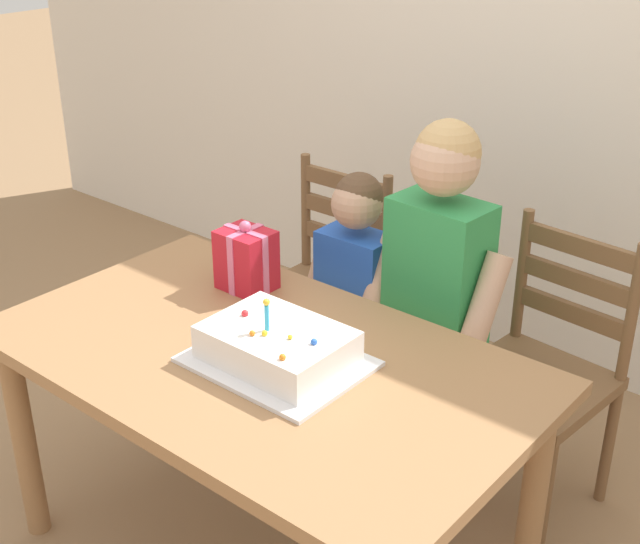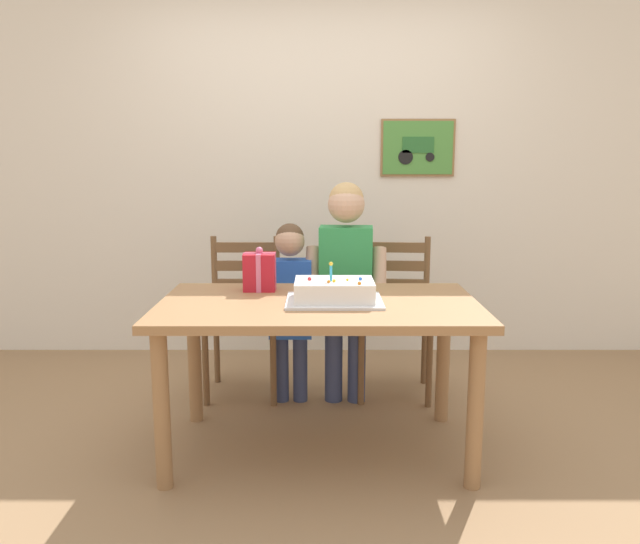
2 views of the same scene
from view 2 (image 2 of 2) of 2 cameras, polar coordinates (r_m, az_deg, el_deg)
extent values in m
plane|color=#997551|center=(3.16, -0.15, -15.72)|extent=(20.00, 20.00, 0.00)
cube|color=silver|center=(4.48, -0.12, 9.19)|extent=(6.40, 0.08, 2.60)
cube|color=olive|center=(4.48, 8.78, 11.02)|extent=(0.51, 0.02, 0.39)
cube|color=#4C8E3D|center=(4.47, 8.79, 11.02)|extent=(0.48, 0.01, 0.36)
cube|color=#28662D|center=(4.47, 8.81, 11.27)|extent=(0.22, 0.01, 0.11)
cylinder|color=black|center=(4.45, 7.70, 10.24)|extent=(0.10, 0.01, 0.10)
cylinder|color=black|center=(4.48, 9.86, 10.18)|extent=(0.06, 0.01, 0.06)
cube|color=#9E7047|center=(2.92, -0.16, -3.07)|extent=(1.47, 0.86, 0.04)
cylinder|color=#9E7047|center=(2.78, -14.14, -12.03)|extent=(0.07, 0.07, 0.69)
cylinder|color=#9E7047|center=(2.78, 13.81, -12.04)|extent=(0.07, 0.07, 0.69)
cylinder|color=#9E7047|center=(3.42, -11.29, -7.62)|extent=(0.07, 0.07, 0.69)
cylinder|color=#9E7047|center=(3.42, 11.01, -7.62)|extent=(0.07, 0.07, 0.69)
cube|color=silver|center=(2.91, 1.25, -2.61)|extent=(0.44, 0.34, 0.01)
cube|color=white|center=(2.90, 1.26, -1.63)|extent=(0.36, 0.26, 0.09)
cylinder|color=#33ADE5|center=(2.86, 0.96, -0.14)|extent=(0.01, 0.01, 0.07)
sphere|color=yellow|center=(2.85, 0.96, 0.75)|extent=(0.02, 0.02, 0.02)
sphere|color=orange|center=(2.82, 0.76, -0.88)|extent=(0.02, 0.02, 0.02)
sphere|color=yellow|center=(2.87, 2.45, -0.70)|extent=(0.01, 0.01, 0.01)
sphere|color=yellow|center=(2.84, 1.24, -0.80)|extent=(0.02, 0.02, 0.02)
sphere|color=blue|center=(2.89, 3.64, -0.62)|extent=(0.02, 0.02, 0.02)
sphere|color=orange|center=(2.79, 3.54, -1.03)|extent=(0.02, 0.02, 0.02)
sphere|color=red|center=(2.89, -0.99, -0.63)|extent=(0.02, 0.02, 0.02)
cube|color=red|center=(3.16, -5.50, 0.02)|extent=(0.16, 0.13, 0.19)
cube|color=#DB668E|center=(3.16, -5.50, 0.02)|extent=(0.16, 0.02, 0.19)
cube|color=#DB668E|center=(3.16, -5.50, 0.02)|extent=(0.02, 0.14, 0.19)
sphere|color=#DB668E|center=(3.15, -5.53, 1.95)|extent=(0.04, 0.04, 0.04)
cube|color=brown|center=(3.73, -7.02, -4.32)|extent=(0.42, 0.42, 0.04)
cylinder|color=brown|center=(3.60, -4.27, -8.74)|extent=(0.04, 0.04, 0.43)
cylinder|color=brown|center=(3.65, -10.30, -8.62)|extent=(0.04, 0.04, 0.43)
cylinder|color=brown|center=(3.96, -3.86, -6.94)|extent=(0.04, 0.04, 0.43)
cylinder|color=brown|center=(4.00, -9.33, -6.86)|extent=(0.04, 0.04, 0.43)
cylinder|color=brown|center=(3.84, -3.94, -0.09)|extent=(0.04, 0.04, 0.45)
cylinder|color=brown|center=(3.89, -9.54, -0.09)|extent=(0.04, 0.04, 0.45)
cube|color=brown|center=(3.87, -6.74, -1.07)|extent=(0.36, 0.02, 0.06)
cube|color=brown|center=(3.85, -6.77, 0.57)|extent=(0.36, 0.02, 0.06)
cube|color=brown|center=(3.84, -6.81, 2.22)|extent=(0.36, 0.02, 0.06)
cube|color=brown|center=(3.73, 6.75, -4.32)|extent=(0.46, 0.46, 0.04)
cylinder|color=brown|center=(3.63, 9.78, -8.72)|extent=(0.04, 0.04, 0.43)
cylinder|color=brown|center=(3.61, 3.70, -8.64)|extent=(0.04, 0.04, 0.43)
cylinder|color=brown|center=(3.99, 9.37, -6.94)|extent=(0.04, 0.04, 0.43)
cylinder|color=brown|center=(3.98, 3.86, -6.87)|extent=(0.04, 0.04, 0.43)
cylinder|color=brown|center=(3.87, 9.57, -0.14)|extent=(0.04, 0.04, 0.45)
cylinder|color=brown|center=(3.86, 3.94, -0.05)|extent=(0.04, 0.04, 0.45)
cube|color=brown|center=(3.87, 6.74, -1.07)|extent=(0.36, 0.06, 0.06)
cube|color=brown|center=(3.85, 6.78, 0.57)|extent=(0.36, 0.06, 0.06)
cube|color=brown|center=(3.84, 6.81, 2.22)|extent=(0.36, 0.06, 0.06)
cylinder|color=#38426B|center=(3.66, 3.29, -8.07)|extent=(0.10, 0.10, 0.47)
cylinder|color=#38426B|center=(3.66, 1.21, -8.03)|extent=(0.10, 0.10, 0.47)
cube|color=#2D934C|center=(3.53, 2.31, -0.23)|extent=(0.30, 0.20, 0.54)
cylinder|color=tan|center=(3.50, 5.33, -0.67)|extent=(0.09, 0.23, 0.36)
cylinder|color=tan|center=(3.51, -0.74, -0.59)|extent=(0.09, 0.23, 0.36)
sphere|color=tan|center=(3.48, 2.35, 6.11)|extent=(0.20, 0.20, 0.20)
sphere|color=tan|center=(3.49, 2.36, 6.54)|extent=(0.19, 0.19, 0.19)
cylinder|color=#38426B|center=(3.67, -1.83, -8.69)|extent=(0.08, 0.08, 0.39)
cylinder|color=#38426B|center=(3.67, -3.53, -8.69)|extent=(0.08, 0.08, 0.39)
cube|color=blue|center=(3.56, -2.73, -2.38)|extent=(0.24, 0.15, 0.44)
cylinder|color=tan|center=(3.53, -0.29, -2.72)|extent=(0.07, 0.18, 0.29)
cylinder|color=tan|center=(3.54, -5.20, -2.72)|extent=(0.07, 0.18, 0.29)
sphere|color=tan|center=(3.50, -2.78, 2.78)|extent=(0.17, 0.17, 0.17)
sphere|color=brown|center=(3.51, -2.78, 3.14)|extent=(0.16, 0.16, 0.16)
camera|label=1|loc=(2.05, 45.30, 21.79)|focal=47.85mm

